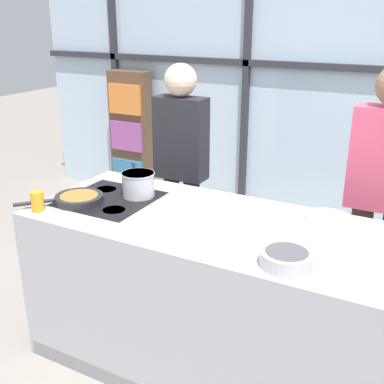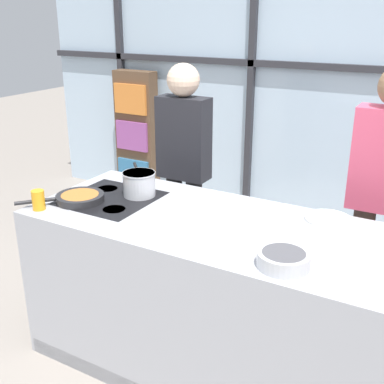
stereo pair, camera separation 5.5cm
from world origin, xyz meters
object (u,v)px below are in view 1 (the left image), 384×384
Objects in this scene: mixing_bowl at (286,258)px; spectator_far_left at (181,160)px; white_plate at (328,218)px; juice_glass_near at (37,201)px; spectator_center_left at (383,188)px; frying_pan at (78,198)px; saucepan at (138,184)px.

spectator_far_left is at bearing 136.12° from mixing_bowl.
juice_glass_near is (-1.46, -0.65, 0.05)m from white_plate.
spectator_center_left is 1.14m from mixing_bowl.
white_plate is (1.20, -0.51, -0.02)m from spectator_far_left.
spectator_far_left reaches higher than frying_pan.
spectator_center_left reaches higher than juice_glass_near.
juice_glass_near is (-0.26, -1.17, 0.03)m from spectator_far_left.
saucepan is at bearing 158.86° from mixing_bowl.
mixing_bowl is at bearing -21.14° from saucepan.
spectator_center_left reaches higher than spectator_far_left.
white_plate is at bearing 18.42° from frying_pan.
spectator_far_left is at bearing 81.05° from frying_pan.
frying_pan is 1.81× the size of mixing_bowl.
spectator_far_left is 7.10× the size of mixing_bowl.
saucepan is at bearing 28.49° from spectator_center_left.
frying_pan is 1.36× the size of saucepan.
frying_pan is (-0.15, -0.96, -0.00)m from spectator_far_left.
spectator_far_left reaches higher than mixing_bowl.
juice_glass_near is at bearing -155.85° from white_plate.
spectator_far_left is 1.20m from juice_glass_near.
juice_glass_near is (-1.42, -0.05, 0.02)m from mixing_bowl.
spectator_center_left reaches higher than saucepan.
spectator_center_left reaches higher than white_plate.
saucepan is 2.75× the size of juice_glass_near.
saucepan is (0.25, 0.26, 0.05)m from frying_pan.
spectator_far_left is 1.61m from mixing_bowl.
juice_glass_near is at bearing 77.35° from spectator_far_left.
mixing_bowl is (-0.04, -0.60, 0.03)m from white_plate.
spectator_far_left reaches higher than white_plate.
spectator_far_left is at bearing 98.20° from saucepan.
juice_glass_near is at bearing -128.18° from saucepan.
white_plate is 2.20× the size of juice_glass_near.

